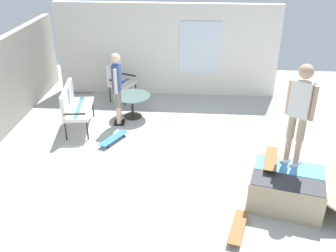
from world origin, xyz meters
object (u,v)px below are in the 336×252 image
skate_ramp (289,181)px  patio_bench (73,104)px  skateboard_on_ramp (271,159)px  patio_chair_near_house (119,78)px  person_watching (117,84)px  person_skater (300,108)px  patio_table (132,102)px  skateboard_by_bench (113,138)px  skateboard_spare (238,227)px

skate_ramp → patio_bench: bearing=63.4°
patio_bench → skateboard_on_ramp: (-2.11, -4.09, 0.05)m
patio_chair_near_house → person_watching: 1.53m
patio_chair_near_house → skateboard_on_ramp: size_ratio=1.24×
person_watching → person_skater: person_skater is taller
patio_table → skateboard_on_ramp: (-2.80, -2.86, 0.26)m
patio_bench → patio_chair_near_house: (1.76, -0.70, -0.00)m
patio_bench → skateboard_by_bench: (-0.58, -1.01, -0.53)m
person_skater → skateboard_by_bench: person_skater is taller
skate_ramp → skateboard_spare: size_ratio=2.68×
skateboard_by_bench → skateboard_spare: bearing=-136.5°
person_watching → skateboard_spare: size_ratio=2.10×
person_watching → skateboard_spare: 4.41m
skate_ramp → skateboard_by_bench: skate_ramp is taller
skateboard_spare → skateboard_on_ramp: 1.38m
skate_ramp → person_watching: (2.52, 3.45, 0.72)m
skateboard_spare → patio_table: bearing=30.1°
person_watching → skateboard_by_bench: person_watching is taller
skateboard_on_ramp → patio_chair_near_house: bearing=41.3°
patio_bench → skateboard_spare: size_ratio=1.60×
patio_bench → patio_chair_near_house: size_ratio=1.29×
person_skater → skate_ramp: bearing=174.4°
patio_bench → patio_table: (0.70, -1.23, -0.21)m
skate_ramp → patio_table: skate_ramp is taller
person_skater → skateboard_spare: bearing=139.9°
skate_ramp → person_watching: bearing=53.8°
skate_ramp → patio_chair_near_house: size_ratio=2.17×
person_skater → skateboard_by_bench: bearing=66.5°
patio_chair_near_house → person_skater: size_ratio=0.58×
patio_table → patio_bench: bearing=119.6°
patio_bench → skateboard_by_bench: patio_bench is taller
patio_table → skateboard_on_ramp: bearing=-134.4°
person_skater → skateboard_on_ramp: size_ratio=2.13×
skateboard_on_ramp → patio_bench: bearing=62.8°
patio_bench → skateboard_on_ramp: size_ratio=1.60×
patio_bench → patio_chair_near_house: bearing=-21.8°
skateboard_by_bench → person_skater: bearing=-113.5°
skateboard_by_bench → skateboard_spare: size_ratio=0.98×
patio_chair_near_house → skateboard_spare: size_ratio=1.24×
skate_ramp → person_watching: 4.33m
person_skater → skateboard_on_ramp: 1.01m
skateboard_on_ramp → person_watching: bearing=52.3°
person_watching → skateboard_by_bench: size_ratio=2.15×
skate_ramp → person_watching: person_watching is taller
patio_table → skateboard_on_ramp: skateboard_on_ramp is taller
person_watching → skateboard_on_ramp: 3.96m
patio_chair_near_house → person_skater: 5.44m
patio_bench → skateboard_spare: (-3.20, -3.49, -0.53)m
person_skater → skateboard_spare: 2.12m
patio_chair_near_house → skateboard_by_bench: patio_chair_near_house is taller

